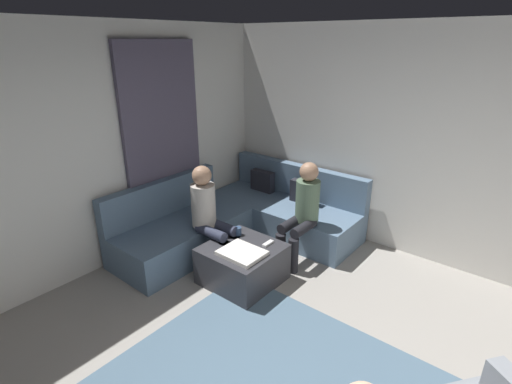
{
  "coord_description": "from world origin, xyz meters",
  "views": [
    {
      "loc": [
        0.98,
        -1.58,
        2.5
      ],
      "look_at": [
        -1.63,
        1.63,
        0.85
      ],
      "focal_mm": 27.01,
      "sensor_mm": 36.0,
      "label": 1
    }
  ],
  "objects_px": {
    "game_remote": "(268,243)",
    "person_on_couch_back": "(303,209)",
    "coffee_mug": "(238,231)",
    "person_on_couch_side": "(210,213)",
    "sectional_couch": "(241,219)",
    "ottoman": "(242,264)"
  },
  "relations": [
    {
      "from": "sectional_couch",
      "to": "game_remote",
      "type": "bearing_deg",
      "value": -31.81
    },
    {
      "from": "ottoman",
      "to": "coffee_mug",
      "type": "bearing_deg",
      "value": 140.71
    },
    {
      "from": "ottoman",
      "to": "game_remote",
      "type": "height_order",
      "value": "game_remote"
    },
    {
      "from": "coffee_mug",
      "to": "sectional_couch",
      "type": "bearing_deg",
      "value": 128.2
    },
    {
      "from": "person_on_couch_back",
      "to": "person_on_couch_side",
      "type": "bearing_deg",
      "value": 45.27
    },
    {
      "from": "coffee_mug",
      "to": "person_on_couch_back",
      "type": "xyz_separation_m",
      "value": [
        0.46,
        0.62,
        0.19
      ]
    },
    {
      "from": "person_on_couch_back",
      "to": "ottoman",
      "type": "bearing_deg",
      "value": 73.08
    },
    {
      "from": "ottoman",
      "to": "person_on_couch_back",
      "type": "height_order",
      "value": "person_on_couch_back"
    },
    {
      "from": "person_on_couch_side",
      "to": "game_remote",
      "type": "bearing_deg",
      "value": 105.08
    },
    {
      "from": "sectional_couch",
      "to": "coffee_mug",
      "type": "height_order",
      "value": "sectional_couch"
    },
    {
      "from": "coffee_mug",
      "to": "person_on_couch_side",
      "type": "bearing_deg",
      "value": -153.48
    },
    {
      "from": "game_remote",
      "to": "person_on_couch_back",
      "type": "xyz_separation_m",
      "value": [
        0.06,
        0.58,
        0.23
      ]
    },
    {
      "from": "person_on_couch_back",
      "to": "game_remote",
      "type": "bearing_deg",
      "value": 83.8
    },
    {
      "from": "person_on_couch_back",
      "to": "person_on_couch_side",
      "type": "height_order",
      "value": "same"
    },
    {
      "from": "coffee_mug",
      "to": "person_on_couch_back",
      "type": "bearing_deg",
      "value": 53.17
    },
    {
      "from": "ottoman",
      "to": "person_on_couch_side",
      "type": "xyz_separation_m",
      "value": [
        -0.52,
        0.03,
        0.45
      ]
    },
    {
      "from": "sectional_couch",
      "to": "game_remote",
      "type": "relative_size",
      "value": 17.0
    },
    {
      "from": "sectional_couch",
      "to": "person_on_couch_side",
      "type": "relative_size",
      "value": 2.12
    },
    {
      "from": "coffee_mug",
      "to": "ottoman",
      "type": "bearing_deg",
      "value": -39.29
    },
    {
      "from": "coffee_mug",
      "to": "person_on_couch_side",
      "type": "height_order",
      "value": "person_on_couch_side"
    },
    {
      "from": "coffee_mug",
      "to": "person_on_couch_side",
      "type": "xyz_separation_m",
      "value": [
        -0.3,
        -0.15,
        0.19
      ]
    },
    {
      "from": "sectional_couch",
      "to": "game_remote",
      "type": "xyz_separation_m",
      "value": [
        0.84,
        -0.52,
        0.15
      ]
    }
  ]
}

